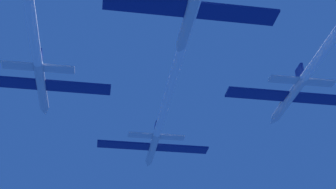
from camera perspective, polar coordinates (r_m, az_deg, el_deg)
name	(u,v)px	position (r m, az deg, el deg)	size (l,w,h in m)	color
jet_lead	(171,84)	(55.97, 0.41, 1.26)	(16.43, 59.82, 2.72)	silver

